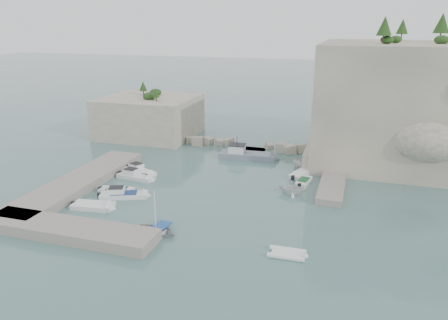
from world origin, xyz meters
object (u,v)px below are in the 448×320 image
(motorboat_d, at_px, (124,197))
(tender_east_d, at_px, (308,170))
(tender_east_b, at_px, (304,184))
(motorboat_e, at_px, (93,208))
(tender_east_c, at_px, (301,175))
(inflatable_dinghy, at_px, (287,255))
(motorboat_a, at_px, (140,173))
(motorboat_c, at_px, (117,193))
(rowboat, at_px, (156,234))
(work_boat, at_px, (248,158))
(tender_east_a, at_px, (293,194))
(motorboat_b, at_px, (136,179))

(motorboat_d, relative_size, tender_east_d, 1.37)
(tender_east_b, height_order, tender_east_d, tender_east_d)
(motorboat_e, height_order, tender_east_c, same)
(inflatable_dinghy, bearing_deg, tender_east_d, 91.63)
(motorboat_a, xyz_separation_m, inflatable_dinghy, (22.80, -15.75, 0.00))
(motorboat_c, xyz_separation_m, tender_east_b, (21.19, 9.91, 0.00))
(rowboat, bearing_deg, tender_east_c, -20.55)
(tender_east_d, height_order, work_boat, work_boat)
(motorboat_a, bearing_deg, tender_east_a, 20.64)
(tender_east_b, height_order, work_boat, work_boat)
(motorboat_a, distance_m, motorboat_b, 2.10)
(motorboat_b, height_order, rowboat, motorboat_b)
(motorboat_a, height_order, motorboat_b, same)
(motorboat_c, xyz_separation_m, tender_east_c, (20.46, 13.04, 0.00))
(motorboat_c, relative_size, inflatable_dinghy, 1.26)
(motorboat_d, relative_size, tender_east_a, 1.81)
(motorboat_e, distance_m, tender_east_a, 23.25)
(motorboat_a, xyz_separation_m, motorboat_d, (2.18, -8.19, 0.00))
(motorboat_d, height_order, work_boat, work_boat)
(motorboat_d, xyz_separation_m, rowboat, (7.74, -7.33, 0.00))
(motorboat_e, bearing_deg, tender_east_c, 33.52)
(tender_east_c, bearing_deg, rowboat, 171.38)
(tender_east_a, bearing_deg, tender_east_d, -5.37)
(tender_east_a, bearing_deg, motorboat_a, 85.76)
(inflatable_dinghy, height_order, tender_east_d, tender_east_d)
(motorboat_c, relative_size, work_boat, 0.49)
(motorboat_c, height_order, rowboat, rowboat)
(work_boat, bearing_deg, motorboat_b, -136.21)
(motorboat_e, xyz_separation_m, tender_east_a, (20.51, 10.94, 0.00))
(motorboat_e, bearing_deg, inflatable_dinghy, -16.92)
(motorboat_c, relative_size, motorboat_d, 0.75)
(rowboat, relative_size, tender_east_a, 1.28)
(motorboat_a, bearing_deg, motorboat_e, -64.07)
(motorboat_a, xyz_separation_m, motorboat_c, (0.65, -7.19, 0.00))
(motorboat_a, relative_size, motorboat_e, 1.12)
(motorboat_d, height_order, motorboat_e, motorboat_d)
(tender_east_c, bearing_deg, motorboat_c, 141.53)
(motorboat_b, xyz_separation_m, rowboat, (9.46, -13.47, 0.00))
(tender_east_a, bearing_deg, motorboat_d, 109.38)
(tender_east_b, xyz_separation_m, tender_east_c, (-0.74, 3.13, 0.00))
(motorboat_c, xyz_separation_m, tender_east_a, (20.37, 6.13, 0.00))
(motorboat_b, distance_m, rowboat, 16.46)
(tender_east_b, bearing_deg, tender_east_d, 10.83)
(tender_east_b, xyz_separation_m, work_boat, (-9.55, 8.38, 0.00))
(motorboat_c, bearing_deg, motorboat_a, 86.34)
(motorboat_b, distance_m, motorboat_d, 6.38)
(tender_east_c, xyz_separation_m, work_boat, (-8.81, 5.25, 0.00))
(motorboat_a, height_order, tender_east_c, motorboat_a)
(motorboat_c, distance_m, tender_east_c, 24.26)
(motorboat_a, distance_m, rowboat, 18.42)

